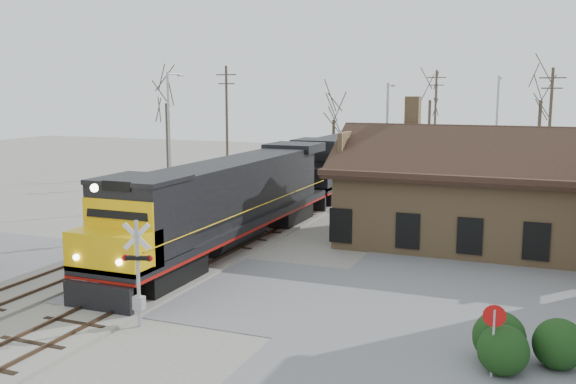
{
  "coord_description": "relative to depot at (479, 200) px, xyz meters",
  "views": [
    {
      "loc": [
        15.14,
        -23.27,
        8.24
      ],
      "look_at": [
        2.14,
        9.0,
        2.71
      ],
      "focal_mm": 40.0,
      "sensor_mm": 36.0,
      "label": 1
    }
  ],
  "objects": [
    {
      "name": "locomotive_lead",
      "position": [
        -11.99,
        -6.47,
        0.13
      ],
      "size": [
        3.25,
        21.74,
        4.83
      ],
      "color": "black",
      "rests_on": "ground"
    },
    {
      "name": "ground",
      "position": [
        -11.99,
        -12.0,
        -2.41
      ],
      "size": [
        140.0,
        140.0,
        0.0
      ],
      "primitive_type": "plane",
      "color": "gray",
      "rests_on": "ground"
    },
    {
      "name": "hedge_a",
      "position": [
        2.17,
        -15.62,
        -1.61
      ],
      "size": [
        1.6,
        1.6,
        1.6
      ],
      "primitive_type": "sphere",
      "color": "black",
      "rests_on": "ground"
    },
    {
      "name": "streetlight_a",
      "position": [
        -21.28,
        3.3,
        2.87
      ],
      "size": [
        0.25,
        2.04,
        9.47
      ],
      "color": "#A5A8AD",
      "rests_on": "ground"
    },
    {
      "name": "streetlight_b",
      "position": [
        -7.23,
        9.21,
        2.51
      ],
      "size": [
        0.25,
        2.04,
        8.75
      ],
      "color": "#A5A8AD",
      "rests_on": "ground"
    },
    {
      "name": "hedge_c",
      "position": [
        3.87,
        -15.45,
        -1.64
      ],
      "size": [
        1.54,
        1.54,
        1.54
      ],
      "primitive_type": "sphere",
      "color": "black",
      "rests_on": "ground"
    },
    {
      "name": "track_siding",
      "position": [
        -16.49,
        3.0,
        -2.34
      ],
      "size": [
        3.4,
        90.0,
        0.24
      ],
      "color": "gray",
      "rests_on": "ground"
    },
    {
      "name": "tree_c",
      "position": [
        -9.14,
        37.68,
        5.94
      ],
      "size": [
        4.78,
        4.78,
        11.71
      ],
      "color": "#382D23",
      "rests_on": "ground"
    },
    {
      "name": "crossbuck_far",
      "position": [
        -18.33,
        -6.58,
        -0.59
      ],
      "size": [
        1.04,
        0.5,
        3.85
      ],
      "rotation": [
        0.0,
        0.0,
        3.54
      ],
      "color": "#A5A8AD",
      "rests_on": "ground"
    },
    {
      "name": "track_main",
      "position": [
        -11.99,
        3.0,
        -2.34
      ],
      "size": [
        3.4,
        90.0,
        0.24
      ],
      "color": "gray",
      "rests_on": "ground"
    },
    {
      "name": "utility_pole_a",
      "position": [
        -23.96,
        17.08,
        3.04
      ],
      "size": [
        2.0,
        0.24,
        10.43
      ],
      "color": "#382D23",
      "rests_on": "ground"
    },
    {
      "name": "tree_d",
      "position": [
        2.49,
        29.48,
        6.13
      ],
      "size": [
        4.89,
        4.89,
        11.98
      ],
      "color": "#382D23",
      "rests_on": "ground"
    },
    {
      "name": "hedge_b",
      "position": [
        2.35,
        -16.5,
        -1.66
      ],
      "size": [
        1.5,
        1.5,
        1.5
      ],
      "primitive_type": "sphere",
      "color": "black",
      "rests_on": "ground"
    },
    {
      "name": "road",
      "position": [
        -11.99,
        -12.0,
        -2.39
      ],
      "size": [
        60.0,
        9.0,
        0.03
      ],
      "primitive_type": "cube",
      "color": "slate",
      "rests_on": "ground"
    },
    {
      "name": "do_not_enter_sign",
      "position": [
        2.08,
        -16.86,
        -0.87
      ],
      "size": [
        0.66,
        0.14,
        2.21
      ],
      "rotation": [
        0.0,
        0.0,
        0.15
      ],
      "color": "#A5A8AD",
      "rests_on": "ground"
    },
    {
      "name": "locomotive_trailing",
      "position": [
        -11.99,
        15.54,
        0.13
      ],
      "size": [
        3.25,
        21.74,
        4.57
      ],
      "color": "black",
      "rests_on": "ground"
    },
    {
      "name": "streetlight_c",
      "position": [
        -0.72,
        20.66,
        2.85
      ],
      "size": [
        0.25,
        2.04,
        9.42
      ],
      "color": "#A5A8AD",
      "rests_on": "ground"
    },
    {
      "name": "tree_b",
      "position": [
        -16.93,
        26.96,
        3.74
      ],
      "size": [
        3.53,
        3.53,
        8.65
      ],
      "color": "#382D23",
      "rests_on": "ground"
    },
    {
      "name": "depot",
      "position": [
        0.0,
        0.0,
        0.0
      ],
      "size": [
        15.2,
        9.31,
        7.9
      ],
      "color": "#9D7951",
      "rests_on": "ground"
    },
    {
      "name": "tree_a",
      "position": [
        -30.8,
        17.83,
        5.77
      ],
      "size": [
        4.68,
        4.68,
        11.47
      ],
      "color": "#382D23",
      "rests_on": "ground"
    },
    {
      "name": "utility_pole_b",
      "position": [
        -8.02,
        34.69,
        3.01
      ],
      "size": [
        2.0,
        0.24,
        10.38
      ],
      "color": "#382D23",
      "rests_on": "ground"
    },
    {
      "name": "utility_pole_c",
      "position": [
        3.35,
        19.65,
        2.82
      ],
      "size": [
        2.0,
        0.24,
        10.01
      ],
      "color": "#382D23",
      "rests_on": "ground"
    },
    {
      "name": "crossbuck_near",
      "position": [
        -9.78,
        -17.18,
        -0.6
      ],
      "size": [
        1.07,
        0.38,
        3.82
      ],
      "rotation": [
        0.0,
        0.0,
        0.28
      ],
      "color": "#A5A8AD",
      "rests_on": "ground"
    }
  ]
}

